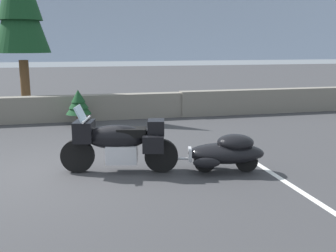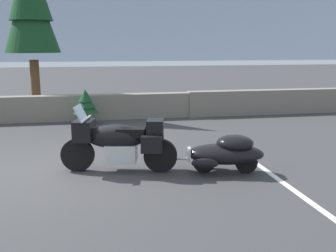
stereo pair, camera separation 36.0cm
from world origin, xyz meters
name	(u,v)px [view 2 (the right image)]	position (x,y,z in m)	size (l,w,h in m)	color
ground_plane	(59,170)	(0.00, 0.00, 0.00)	(80.00, 80.00, 0.00)	#38383A
stone_guard_wall	(48,108)	(-0.73, 5.44, 0.44)	(24.00, 0.58, 0.88)	slate
distant_ridgeline	(87,23)	(0.00, 95.43, 8.00)	(240.00, 80.00, 16.00)	#99A8BF
touring_motorcycle	(118,141)	(1.18, -0.32, 0.62)	(2.28, 1.06, 1.33)	black
car_shaped_trailer	(226,152)	(3.24, -0.80, 0.41)	(2.23, 1.03, 0.76)	black
pine_sapling_near	(86,103)	(0.49, 4.63, 0.70)	(0.79, 0.79, 1.12)	brown
parking_stripe_marker	(281,181)	(4.08, -1.50, 0.00)	(0.12, 3.60, 0.01)	silver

